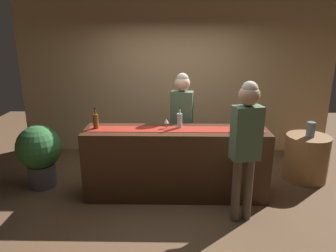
{
  "coord_description": "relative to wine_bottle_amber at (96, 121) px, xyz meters",
  "views": [
    {
      "loc": [
        -0.04,
        -4.17,
        2.31
      ],
      "look_at": [
        -0.11,
        0.0,
        1.06
      ],
      "focal_mm": 33.49,
      "sensor_mm": 36.0,
      "label": 1
    }
  ],
  "objects": [
    {
      "name": "potted_plant_tall",
      "position": [
        -0.95,
        0.22,
        -0.56
      ],
      "size": [
        0.67,
        0.67,
        0.98
      ],
      "color": "#4C4C51",
      "rests_on": "ground"
    },
    {
      "name": "vase_on_side_table",
      "position": [
        3.22,
        0.5,
        -0.26
      ],
      "size": [
        0.13,
        0.13,
        0.24
      ],
      "primitive_type": "cylinder",
      "color": "slate",
      "rests_on": "round_side_table"
    },
    {
      "name": "customer_sipping",
      "position": [
        1.95,
        -0.64,
        -0.01
      ],
      "size": [
        0.38,
        0.27,
        1.78
      ],
      "rotation": [
        0.0,
        0.0,
        0.22
      ],
      "color": "brown",
      "rests_on": "ground"
    },
    {
      "name": "back_wall",
      "position": [
        1.12,
        1.88,
        0.33
      ],
      "size": [
        6.0,
        0.12,
        2.9
      ],
      "primitive_type": "cube",
      "color": "tan",
      "rests_on": "ground"
    },
    {
      "name": "wine_glass_near_customer",
      "position": [
        1.95,
        -0.06,
        -0.01
      ],
      "size": [
        0.07,
        0.07,
        0.14
      ],
      "color": "silver",
      "rests_on": "bar_counter"
    },
    {
      "name": "bar_counter",
      "position": [
        1.12,
        -0.02,
        -0.62
      ],
      "size": [
        2.58,
        0.6,
        1.01
      ],
      "primitive_type": "cube",
      "color": "#3D2314",
      "rests_on": "ground"
    },
    {
      "name": "counter_runner_cloth",
      "position": [
        1.12,
        -0.02,
        -0.11
      ],
      "size": [
        2.45,
        0.28,
        0.01
      ],
      "primitive_type": "cube",
      "color": "maroon",
      "rests_on": "bar_counter"
    },
    {
      "name": "wine_bottle_amber",
      "position": [
        0.0,
        0.0,
        0.0
      ],
      "size": [
        0.07,
        0.07,
        0.3
      ],
      "color": "brown",
      "rests_on": "bar_counter"
    },
    {
      "name": "bartender",
      "position": [
        1.22,
        0.56,
        -0.05
      ],
      "size": [
        0.37,
        0.25,
        1.72
      ],
      "rotation": [
        0.0,
        0.0,
        2.97
      ],
      "color": "#26262B",
      "rests_on": "ground"
    },
    {
      "name": "wine_glass_mid_counter",
      "position": [
        0.99,
        0.03,
        -0.01
      ],
      "size": [
        0.07,
        0.07,
        0.14
      ],
      "color": "silver",
      "rests_on": "bar_counter"
    },
    {
      "name": "round_side_table",
      "position": [
        3.23,
        0.54,
        -0.75
      ],
      "size": [
        0.68,
        0.68,
        0.74
      ],
      "primitive_type": "cylinder",
      "color": "olive",
      "rests_on": "ground"
    },
    {
      "name": "wine_bottle_clear",
      "position": [
        1.17,
        0.05,
        0.0
      ],
      "size": [
        0.07,
        0.07,
        0.3
      ],
      "color": "#B2C6C1",
      "rests_on": "bar_counter"
    },
    {
      "name": "ground_plane",
      "position": [
        1.12,
        -0.02,
        -1.12
      ],
      "size": [
        10.0,
        10.0,
        0.0
      ],
      "primitive_type": "plane",
      "color": "brown"
    }
  ]
}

